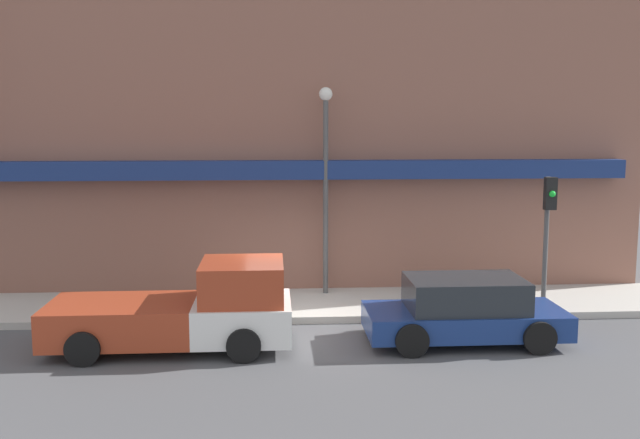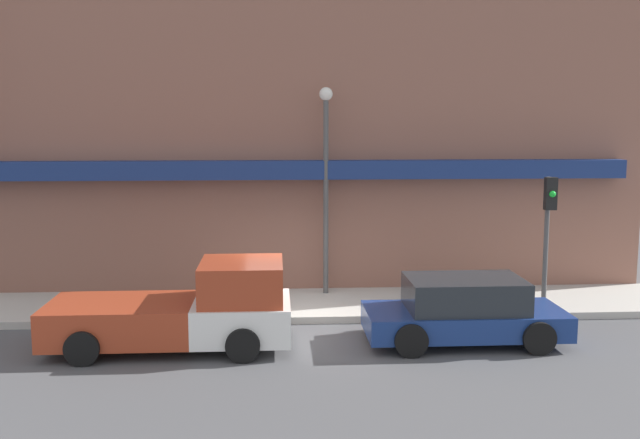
# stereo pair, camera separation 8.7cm
# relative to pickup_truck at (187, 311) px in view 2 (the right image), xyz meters

# --- Properties ---
(ground_plane) EXTENTS (80.00, 80.00, 0.00)m
(ground_plane) POSITION_rel_pickup_truck_xyz_m (2.42, 1.59, -0.81)
(ground_plane) COLOR #4C4C4F
(sidewalk) EXTENTS (36.00, 2.98, 0.18)m
(sidewalk) POSITION_rel_pickup_truck_xyz_m (2.42, 3.08, -0.72)
(sidewalk) COLOR #B7B2A8
(sidewalk) RESTS_ON ground
(building) EXTENTS (19.80, 3.80, 11.52)m
(building) POSITION_rel_pickup_truck_xyz_m (2.41, 6.05, 4.93)
(building) COLOR brown
(building) RESTS_ON ground
(pickup_truck) EXTENTS (5.14, 2.27, 1.87)m
(pickup_truck) POSITION_rel_pickup_truck_xyz_m (0.00, 0.00, 0.00)
(pickup_truck) COLOR white
(pickup_truck) RESTS_ON ground
(parked_car) EXTENTS (4.34, 2.07, 1.45)m
(parked_car) POSITION_rel_pickup_truck_xyz_m (6.03, 0.00, -0.11)
(parked_car) COLOR navy
(parked_car) RESTS_ON ground
(fire_hydrant) EXTENTS (0.16, 0.16, 0.58)m
(fire_hydrant) POSITION_rel_pickup_truck_xyz_m (6.64, 2.25, -0.35)
(fire_hydrant) COLOR yellow
(fire_hydrant) RESTS_ON sidewalk
(street_lamp) EXTENTS (0.36, 0.36, 5.55)m
(street_lamp) POSITION_rel_pickup_truck_xyz_m (3.26, 4.02, 2.83)
(street_lamp) COLOR #4C4C4C
(street_lamp) RESTS_ON sidewalk
(traffic_light) EXTENTS (0.28, 0.42, 3.30)m
(traffic_light) POSITION_rel_pickup_truck_xyz_m (8.63, 2.04, 1.65)
(traffic_light) COLOR #4C4C4C
(traffic_light) RESTS_ON sidewalk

